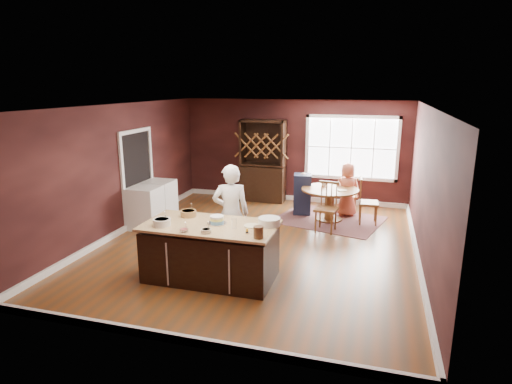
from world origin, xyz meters
TOP-DOWN VIEW (x-y plane):
  - room_shell at (0.00, 0.00)m, footprint 7.00×7.00m
  - window at (1.50, 3.47)m, footprint 2.36×0.10m
  - doorway at (-2.97, 0.60)m, footprint 0.08×1.26m
  - kitchen_island at (-0.33, -1.65)m, footprint 2.12×1.11m
  - dining_table at (1.16, 1.98)m, footprint 1.31×1.31m
  - baker at (-0.25, -0.89)m, footprint 0.75×0.61m
  - layer_cake at (-0.24, -1.58)m, footprint 0.31×0.31m
  - bowl_blue at (-1.04, -1.91)m, footprint 0.28×0.28m
  - bowl_yellow at (-0.84, -1.35)m, footprint 0.27×0.27m
  - bowl_pink at (-0.57, -2.09)m, footprint 0.13×0.13m
  - bowl_olive at (-0.24, -2.04)m, footprint 0.16×0.16m
  - drinking_glass at (0.10, -1.72)m, footprint 0.08×0.08m
  - dinner_plate at (0.34, -1.56)m, footprint 0.25×0.25m
  - white_tub at (0.59, -1.43)m, footprint 0.35×0.35m
  - stoneware_crock at (0.58, -2.04)m, footprint 0.15×0.15m
  - toy_figurine at (0.36, -1.88)m, footprint 0.04×0.04m
  - rug at (1.16, 1.98)m, footprint 2.69×2.31m
  - chair_east at (2.04, 1.95)m, footprint 0.47×0.48m
  - chair_south at (1.18, 1.15)m, footprint 0.51×0.49m
  - chair_north at (1.56, 2.73)m, footprint 0.42×0.41m
  - seated_woman at (1.51, 2.46)m, footprint 0.73×0.60m
  - high_chair at (0.47, 2.30)m, footprint 0.48×0.48m
  - toddler at (0.41, 2.33)m, footprint 0.18×0.14m
  - table_plate at (1.45, 1.86)m, footprint 0.22×0.22m
  - table_cup at (1.00, 2.19)m, footprint 0.15×0.15m
  - hutch at (-0.78, 3.22)m, footprint 1.19×0.50m
  - washer at (-2.64, 0.28)m, footprint 0.64×0.62m
  - dryer at (-2.64, 0.92)m, footprint 0.64×0.62m

SIDE VIEW (x-z plane):
  - rug at x=1.16m, z-range 0.00..0.01m
  - kitchen_island at x=-0.33m, z-range -0.02..0.90m
  - chair_north at x=1.56m, z-range 0.00..0.92m
  - washer at x=-2.64m, z-range 0.00..0.93m
  - dryer at x=-2.64m, z-range 0.00..0.93m
  - high_chair at x=0.47m, z-range 0.00..1.03m
  - dining_table at x=1.16m, z-range 0.16..0.91m
  - chair_east at x=2.04m, z-range 0.00..1.07m
  - chair_south at x=1.18m, z-range 0.00..1.08m
  - seated_woman at x=1.51m, z-range 0.00..1.29m
  - table_plate at x=1.45m, z-range 0.75..0.77m
  - table_cup at x=1.00m, z-range 0.75..0.85m
  - toddler at x=0.41m, z-range 0.68..0.94m
  - baker at x=-0.25m, z-range 0.00..1.76m
  - dinner_plate at x=0.34m, z-range 0.92..0.94m
  - bowl_pink at x=-0.57m, z-range 0.92..0.97m
  - bowl_olive at x=-0.24m, z-range 0.92..0.98m
  - toy_figurine at x=0.36m, z-range 0.92..0.99m
  - bowl_yellow at x=-0.84m, z-range 0.92..1.02m
  - bowl_blue at x=-1.04m, z-range 0.92..1.03m
  - white_tub at x=0.59m, z-range 0.92..1.04m
  - layer_cake at x=-0.24m, z-range 0.92..1.05m
  - drinking_glass at x=0.10m, z-range 0.92..1.08m
  - stoneware_crock at x=0.58m, z-range 0.92..1.10m
  - doorway at x=-2.97m, z-range -0.04..2.09m
  - hutch at x=-0.78m, z-range 0.00..2.18m
  - room_shell at x=0.00m, z-range -2.15..4.85m
  - window at x=1.50m, z-range 0.67..2.33m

